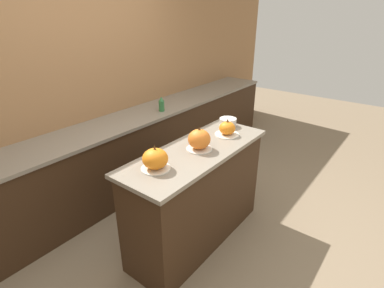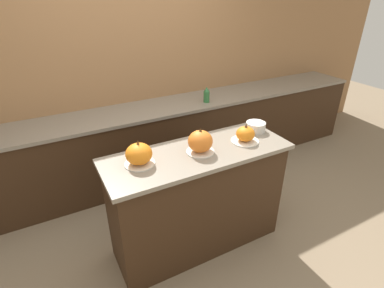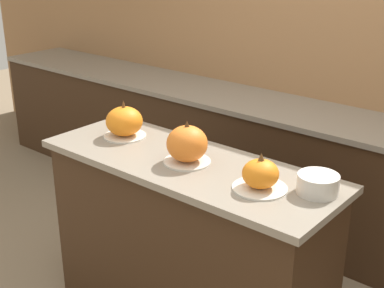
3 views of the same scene
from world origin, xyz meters
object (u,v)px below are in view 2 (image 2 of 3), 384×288
(pumpkin_cake_right, at_px, (245,135))
(bottle_tall, at_px, (207,95))
(mixing_bowl, at_px, (256,127))
(pumpkin_cake_left, at_px, (139,154))
(pumpkin_cake_center, at_px, (200,142))

(pumpkin_cake_right, xyz_separation_m, bottle_tall, (0.30, 1.13, -0.04))
(pumpkin_cake_right, bearing_deg, mixing_bowl, 29.93)
(pumpkin_cake_left, height_order, pumpkin_cake_center, pumpkin_cake_center)
(pumpkin_cake_left, height_order, mixing_bowl, pumpkin_cake_left)
(pumpkin_cake_left, bearing_deg, pumpkin_cake_center, -6.27)
(pumpkin_cake_right, height_order, bottle_tall, pumpkin_cake_right)
(pumpkin_cake_right, xyz_separation_m, mixing_bowl, (0.20, 0.12, -0.02))
(bottle_tall, xyz_separation_m, mixing_bowl, (-0.10, -1.02, 0.02))
(pumpkin_cake_center, bearing_deg, pumpkin_cake_right, -2.77)
(pumpkin_cake_left, xyz_separation_m, bottle_tall, (1.19, 1.06, -0.06))
(pumpkin_cake_left, bearing_deg, pumpkin_cake_right, -4.64)
(pumpkin_cake_center, bearing_deg, mixing_bowl, 8.91)
(pumpkin_cake_right, bearing_deg, bottle_tall, 75.06)
(pumpkin_cake_left, bearing_deg, mixing_bowl, 2.35)
(bottle_tall, height_order, mixing_bowl, bottle_tall)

